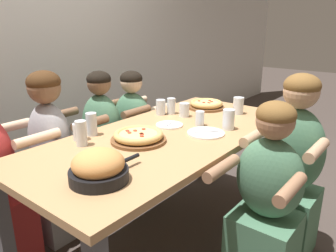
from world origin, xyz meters
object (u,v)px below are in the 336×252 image
object	(u,v)px
empty_plate_a	(169,125)
empty_plate_b	(206,133)
pizza_board_second	(206,105)
cocktail_glass_blue	(79,133)
drinking_glass_h	(161,108)
diner_far_midright	(134,139)
skillet_bowl	(99,168)
diner_far_center	(104,149)
drinking_glass_a	(81,133)
pizza_board_main	(138,136)
drinking_glass_d	(171,107)
diner_near_center	(266,207)
drinking_glass_b	(228,121)
diner_near_midright	(291,175)
diner_far_midleft	(53,162)
drinking_glass_g	(92,124)
drinking_glass_c	(184,111)
drinking_glass_e	(200,119)
drinking_glass_f	(238,107)

from	to	relation	value
empty_plate_a	empty_plate_b	xyz separation A→B (m)	(0.01, -0.28, -0.00)
pizza_board_second	cocktail_glass_blue	size ratio (longest dim) A/B	2.33
drinking_glass_h	diner_far_midright	world-z (taller)	diner_far_midright
skillet_bowl	diner_far_center	xyz separation A→B (m)	(0.71, 0.82, -0.34)
cocktail_glass_blue	drinking_glass_h	bearing A→B (deg)	-1.79
cocktail_glass_blue	drinking_glass_a	world-z (taller)	drinking_glass_a
pizza_board_main	diner_far_midright	distance (m)	0.90
drinking_glass_d	diner_far_midright	distance (m)	0.52
empty_plate_a	diner_near_center	world-z (taller)	diner_near_center
skillet_bowl	cocktail_glass_blue	size ratio (longest dim) A/B	3.05
pizza_board_second	drinking_glass_b	size ratio (longest dim) A/B	2.21
cocktail_glass_blue	diner_near_midright	size ratio (longest dim) A/B	0.11
drinking_glass_a	pizza_board_second	bearing A→B (deg)	-5.36
cocktail_glass_blue	diner_far_midleft	xyz separation A→B (m)	(0.00, 0.32, -0.28)
drinking_glass_b	drinking_glass_g	distance (m)	0.87
drinking_glass_c	diner_far_midright	distance (m)	0.62
diner_near_center	drinking_glass_b	bearing A→B (deg)	-35.97
skillet_bowl	drinking_glass_e	xyz separation A→B (m)	(0.95, 0.10, -0.02)
diner_near_midright	empty_plate_b	bearing A→B (deg)	27.32
drinking_glass_a	drinking_glass_b	xyz separation A→B (m)	(0.78, -0.51, -0.02)
empty_plate_b	drinking_glass_d	size ratio (longest dim) A/B	1.94
drinking_glass_g	diner_far_midright	bearing A→B (deg)	24.96
empty_plate_a	diner_far_center	bearing A→B (deg)	100.21
empty_plate_a	cocktail_glass_blue	xyz separation A→B (m)	(-0.54, 0.25, 0.04)
drinking_glass_b	diner_far_midright	size ratio (longest dim) A/B	0.12
empty_plate_b	drinking_glass_e	xyz separation A→B (m)	(0.12, 0.13, 0.04)
drinking_glass_h	empty_plate_b	bearing A→B (deg)	-108.42
pizza_board_main	cocktail_glass_blue	world-z (taller)	cocktail_glass_blue
skillet_bowl	drinking_glass_g	xyz separation A→B (m)	(0.37, 0.51, 0.01)
drinking_glass_c	diner_near_midright	xyz separation A→B (m)	(0.01, -0.81, -0.28)
skillet_bowl	pizza_board_main	bearing A→B (deg)	23.75
empty_plate_b	diner_far_midleft	bearing A→B (deg)	123.09
drinking_glass_e	drinking_glass_h	bearing A→B (deg)	82.87
cocktail_glass_blue	drinking_glass_f	bearing A→B (deg)	-22.96
diner_far_midright	drinking_glass_e	bearing A→B (deg)	-7.46
diner_far_midleft	pizza_board_second	bearing A→B (deg)	64.81
drinking_glass_e	diner_near_center	distance (m)	0.73
empty_plate_b	drinking_glass_f	distance (m)	0.56
pizza_board_main	drinking_glass_e	distance (m)	0.50
drinking_glass_d	diner_far_midright	bearing A→B (deg)	92.99
drinking_glass_d	diner_far_midright	size ratio (longest dim) A/B	0.11
empty_plate_b	diner_far_midright	world-z (taller)	diner_far_midright
empty_plate_a	drinking_glass_f	xyz separation A→B (m)	(0.57, -0.22, 0.05)
diner_far_center	diner_far_midright	distance (m)	0.33
drinking_glass_b	drinking_glass_h	bearing A→B (deg)	90.29
empty_plate_a	diner_far_center	world-z (taller)	diner_far_center
pizza_board_main	diner_far_midleft	size ratio (longest dim) A/B	0.28
cocktail_glass_blue	diner_near_center	distance (m)	1.14
drinking_glass_f	drinking_glass_h	world-z (taller)	drinking_glass_f
drinking_glass_f	diner_near_midright	size ratio (longest dim) A/B	0.11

